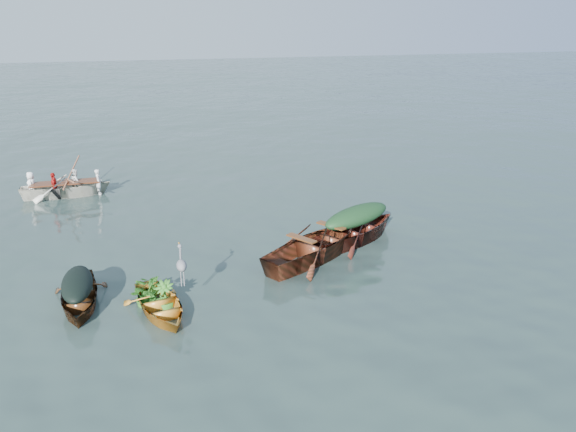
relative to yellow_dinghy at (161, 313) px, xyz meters
name	(u,v)px	position (x,y,z in m)	size (l,w,h in m)	color
ground	(288,276)	(3.09, 0.97, 0.00)	(140.00, 140.00, 0.00)	#2C3E39
yellow_dinghy	(161,313)	(0.00, 0.00, 0.00)	(1.21, 2.79, 0.73)	gold
dark_covered_boat	(80,305)	(-1.66, 0.82, 0.00)	(1.18, 3.17, 0.76)	#553013
green_tarp_boat	(356,242)	(5.50, 2.55, 0.00)	(1.39, 4.48, 1.05)	#481A11
open_wooden_boat	(316,258)	(4.08, 1.78, 0.00)	(1.53, 4.93, 1.19)	maroon
rowed_boat	(67,196)	(-2.58, 9.13, 0.00)	(1.25, 4.15, 0.98)	silver
dark_tarp_cover	(77,281)	(-1.66, 0.82, 0.58)	(0.65, 1.74, 0.40)	black
green_tarp_cover	(357,215)	(5.50, 2.55, 0.79)	(0.77, 2.46, 0.52)	#153519
thwart_benches	(317,236)	(4.08, 1.78, 0.61)	(0.92, 2.47, 0.04)	#512B13
heron	(182,271)	(0.52, 0.18, 0.82)	(0.28, 0.40, 0.92)	gray
dinghy_weeds	(152,274)	(-0.10, 0.54, 0.66)	(0.70, 0.90, 0.60)	#305F19
rowers	(64,172)	(-2.58, 9.13, 0.87)	(1.12, 2.91, 0.76)	silver
oars	(65,182)	(-2.58, 9.13, 0.52)	(2.60, 0.60, 0.06)	#99593A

